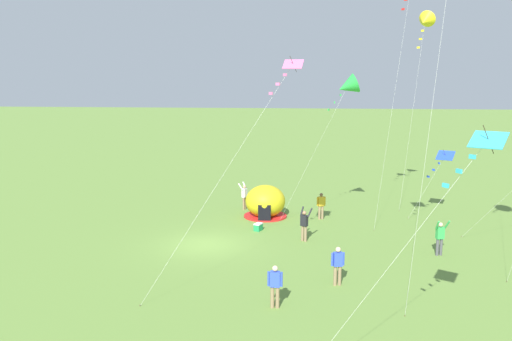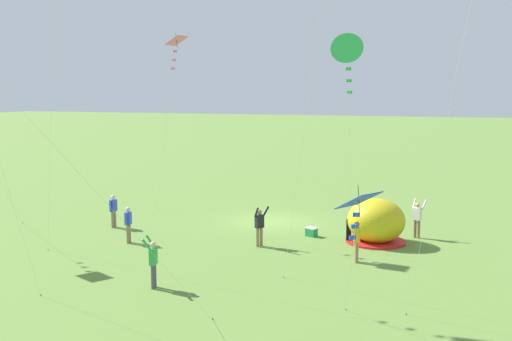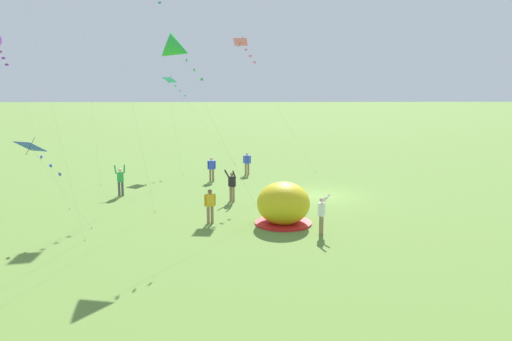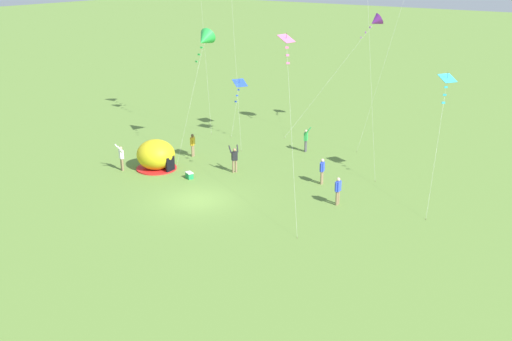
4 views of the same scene
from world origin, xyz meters
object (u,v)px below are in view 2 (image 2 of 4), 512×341
(kite_pink, at_px, (176,48))
(kite_green, at_px, (348,55))
(person_near_tent, at_px, (357,240))
(person_arms_raised, at_px, (153,261))
(person_watching_sky, at_px, (128,223))
(person_flying_kite, at_px, (260,225))
(person_with_toddler, at_px, (417,218))
(popup_tent, at_px, (376,222))
(cooler_box, at_px, (311,232))
(kite_blue, at_px, (358,205))
(person_far_back, at_px, (113,209))

(kite_pink, bearing_deg, kite_green, 160.97)
(person_near_tent, bearing_deg, person_arms_raised, 43.74)
(person_watching_sky, xyz_separation_m, person_flying_kite, (-5.97, -1.58, 0.03))
(person_near_tent, distance_m, person_with_toddler, 5.58)
(popup_tent, xyz_separation_m, kite_pink, (9.42, 1.91, 8.11))
(cooler_box, bearing_deg, person_with_toddler, -162.51)
(popup_tent, height_order, cooler_box, popup_tent)
(person_arms_raised, xyz_separation_m, kite_pink, (3.06, -7.61, 8.11))
(popup_tent, bearing_deg, person_flying_kite, 28.72)
(person_arms_raised, bearing_deg, kite_green, -143.06)
(person_watching_sky, xyz_separation_m, kite_pink, (-1.40, -2.32, 8.15))
(popup_tent, height_order, person_near_tent, popup_tent)
(cooler_box, xyz_separation_m, person_with_toddler, (-4.87, -1.54, 0.78))
(person_flying_kite, height_order, kite_blue, kite_blue)
(person_far_back, height_order, person_arms_raised, person_arms_raised)
(person_near_tent, bearing_deg, kite_green, 81.77)
(person_far_back, xyz_separation_m, kite_pink, (-3.92, 0.18, 8.15))
(popup_tent, relative_size, person_flying_kite, 1.49)
(kite_blue, height_order, kite_pink, kite_pink)
(popup_tent, xyz_separation_m, person_near_tent, (0.18, 3.61, -0.03))
(popup_tent, xyz_separation_m, person_flying_kite, (4.84, 2.65, 0.00))
(person_arms_raised, xyz_separation_m, kite_blue, (-7.73, 1.84, 2.90))
(person_far_back, relative_size, person_watching_sky, 1.00)
(person_watching_sky, bearing_deg, person_far_back, -44.74)
(person_near_tent, distance_m, person_watching_sky, 10.66)
(cooler_box, bearing_deg, kite_pink, 17.78)
(person_near_tent, relative_size, person_watching_sky, 1.00)
(kite_pink, bearing_deg, person_arms_raised, 111.94)
(person_arms_raised, relative_size, kite_green, 0.21)
(cooler_box, relative_size, person_with_toddler, 0.33)
(person_flying_kite, bearing_deg, person_with_toddler, -146.85)
(kite_blue, bearing_deg, person_near_tent, -78.70)
(person_watching_sky, bearing_deg, kite_pink, -120.99)
(cooler_box, distance_m, person_flying_kite, 3.32)
(person_watching_sky, height_order, kite_green, kite_green)
(person_far_back, relative_size, person_with_toddler, 0.91)
(kite_green, bearing_deg, person_far_back, -14.26)
(person_far_back, distance_m, person_arms_raised, 10.46)
(cooler_box, height_order, person_near_tent, person_near_tent)
(person_near_tent, bearing_deg, person_flying_kite, -11.58)
(person_flying_kite, relative_size, kite_green, 0.21)
(person_flying_kite, distance_m, kite_green, 8.99)
(person_far_back, bearing_deg, person_arms_raised, 131.89)
(cooler_box, height_order, person_flying_kite, person_flying_kite)
(cooler_box, bearing_deg, person_watching_sky, 29.49)
(cooler_box, relative_size, kite_blue, 0.14)
(person_watching_sky, distance_m, kite_pink, 8.58)
(person_arms_raised, relative_size, kite_blue, 0.42)
(popup_tent, height_order, person_watching_sky, popup_tent)
(person_near_tent, xyz_separation_m, person_flying_kite, (4.66, -0.96, 0.03))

